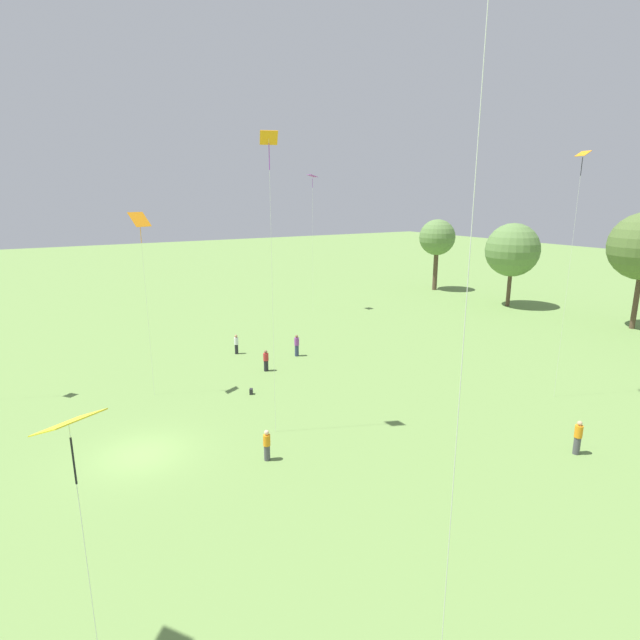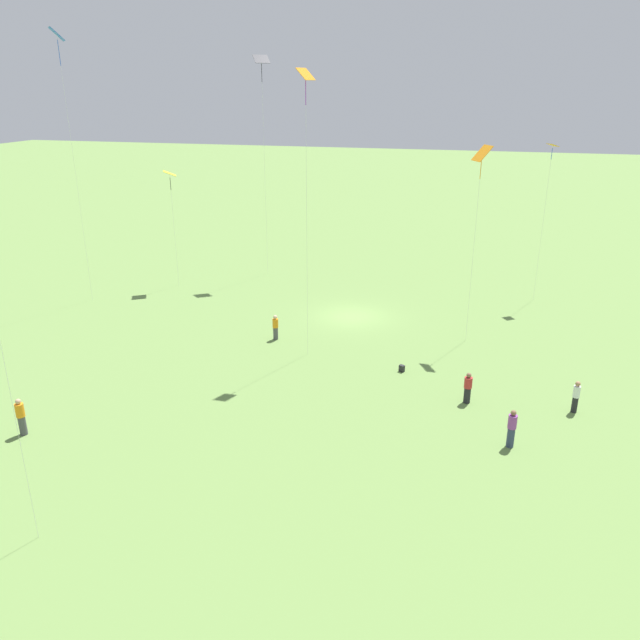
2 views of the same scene
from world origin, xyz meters
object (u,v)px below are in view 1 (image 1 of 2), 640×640
person_1 (267,445)px  kite_2 (269,157)px  kite_0 (312,182)px  kite_7 (580,176)px  person_0 (236,344)px  kite_3 (140,225)px  kite_1 (70,435)px  person_4 (297,345)px  person_3 (266,361)px  picnic_bag_0 (251,391)px  person_2 (578,438)px

person_1 → kite_2: 13.83m
kite_0 → kite_2: (24.85, -16.62, 0.38)m
person_1 → kite_7: (2.14, 19.15, 12.82)m
person_1 → kite_0: 35.43m
person_0 → kite_3: kite_3 is taller
kite_1 → kite_3: 23.11m
kite_1 → person_4: bearing=-108.3°
person_3 → picnic_bag_0: size_ratio=4.27×
person_2 → kite_2: 20.39m
person_1 → picnic_bag_0: bearing=141.2°
kite_1 → person_2: bearing=-153.4°
person_0 → person_3: bearing=17.3°
kite_1 → kite_2: size_ratio=0.57×
person_2 → picnic_bag_0: bearing=-173.1°
kite_7 → picnic_bag_0: size_ratio=40.15×
kite_2 → picnic_bag_0: kite_2 is taller
kite_3 → kite_7: (13.43, 21.95, 2.80)m
kite_1 → kite_2: kite_2 is taller
person_0 → kite_3: size_ratio=0.14×
person_4 → kite_1: size_ratio=0.20×
person_4 → kite_7: size_ratio=0.12×
person_4 → kite_1: kite_1 is taller
person_0 → person_4: person_4 is taller
kite_0 → kite_7: 29.53m
person_1 → kite_3: (-11.29, -2.80, 10.03)m
person_2 → kite_2: bearing=-158.0°
kite_7 → kite_3: bearing=-71.6°
kite_2 → person_2: bearing=-153.8°
picnic_bag_0 → person_0: bearing=164.6°
person_0 → person_3: person_0 is taller
person_0 → picnic_bag_0: 8.91m
kite_0 → picnic_bag_0: 28.35m
person_3 → person_4: bearing=-146.4°
person_0 → picnic_bag_0: size_ratio=4.31×
person_1 → person_4: person_4 is taller
kite_1 → kite_7: 29.63m
person_2 → kite_3: kite_3 is taller
kite_3 → person_3: bearing=20.0°
person_0 → kite_7: 26.82m
person_1 → kite_3: bearing=173.0°
person_2 → kite_1: 23.64m
person_2 → kite_7: (-5.15, 5.66, 12.73)m
kite_2 → kite_7: size_ratio=1.03×
person_2 → kite_1: bearing=-109.0°
picnic_bag_0 → person_1: bearing=-17.8°
person_3 → kite_7: 23.40m
person_4 → kite_3: 15.56m
person_0 → kite_0: kite_0 is taller
kite_3 → kite_0: bearing=54.4°
person_4 → kite_7: (15.82, 10.22, 12.74)m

